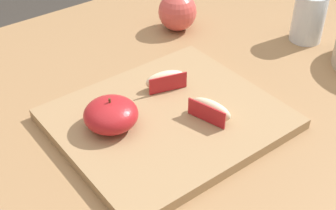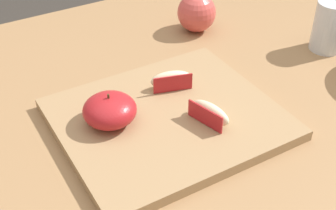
# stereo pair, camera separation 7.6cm
# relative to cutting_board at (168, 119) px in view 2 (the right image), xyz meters

# --- Properties ---
(dining_table) EXTENTS (1.45, 0.87, 0.77)m
(dining_table) POSITION_rel_cutting_board_xyz_m (-0.07, 0.07, -0.11)
(dining_table) COLOR #9E754C
(dining_table) RESTS_ON ground_plane
(cutting_board) EXTENTS (0.36, 0.31, 0.02)m
(cutting_board) POSITION_rel_cutting_board_xyz_m (0.00, 0.00, 0.00)
(cutting_board) COLOR #A37F56
(cutting_board) RESTS_ON dining_table
(apple_half_skin_up) EXTENTS (0.09, 0.09, 0.05)m
(apple_half_skin_up) POSITION_rel_cutting_board_xyz_m (-0.09, 0.03, 0.03)
(apple_half_skin_up) COLOR #B21E23
(apple_half_skin_up) RESTS_ON cutting_board
(apple_wedge_front) EXTENTS (0.08, 0.05, 0.03)m
(apple_wedge_front) POSITION_rel_cutting_board_xyz_m (0.04, 0.07, 0.03)
(apple_wedge_front) COLOR beige
(apple_wedge_front) RESTS_ON cutting_board
(apple_wedge_near_knife) EXTENTS (0.04, 0.08, 0.03)m
(apple_wedge_near_knife) POSITION_rel_cutting_board_xyz_m (0.05, -0.05, 0.03)
(apple_wedge_near_knife) COLOR beige
(apple_wedge_near_knife) RESTS_ON cutting_board
(whole_apple_pink_lady) EXTENTS (0.09, 0.09, 0.09)m
(whole_apple_pink_lady) POSITION_rel_cutting_board_xyz_m (0.22, 0.26, 0.03)
(whole_apple_pink_lady) COLOR #D14C47
(whole_apple_pink_lady) RESTS_ON dining_table
(drinking_glass_water) EXTENTS (0.07, 0.07, 0.10)m
(drinking_glass_water) POSITION_rel_cutting_board_xyz_m (0.41, 0.05, 0.04)
(drinking_glass_water) COLOR silver
(drinking_glass_water) RESTS_ON dining_table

